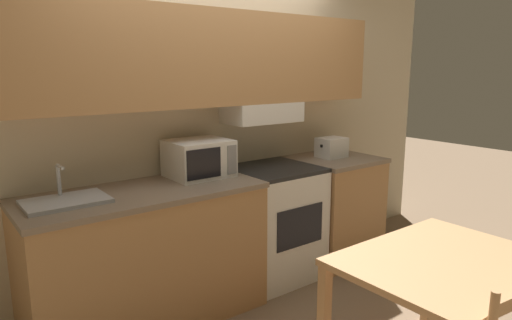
# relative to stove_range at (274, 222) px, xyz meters

# --- Properties ---
(ground_plane) EXTENTS (16.00, 16.00, 0.00)m
(ground_plane) POSITION_rel_stove_range_xyz_m (-0.43, 0.32, -0.46)
(ground_plane) COLOR #7F664C
(wall_back) EXTENTS (5.34, 0.38, 2.55)m
(wall_back) POSITION_rel_stove_range_xyz_m (-0.42, 0.25, 1.05)
(wall_back) COLOR beige
(wall_back) RESTS_ON ground_plane
(lower_counter_main) EXTENTS (1.58, 0.69, 0.93)m
(lower_counter_main) POSITION_rel_stove_range_xyz_m (-1.13, -0.01, 0.00)
(lower_counter_main) COLOR tan
(lower_counter_main) RESTS_ON ground_plane
(lower_counter_right_stub) EXTENTS (0.71, 0.69, 0.93)m
(lower_counter_right_stub) POSITION_rel_stove_range_xyz_m (0.69, -0.01, 0.00)
(lower_counter_right_stub) COLOR tan
(lower_counter_right_stub) RESTS_ON ground_plane
(stove_range) EXTENTS (0.66, 0.64, 0.93)m
(stove_range) POSITION_rel_stove_range_xyz_m (0.00, 0.00, 0.00)
(stove_range) COLOR white
(stove_range) RESTS_ON ground_plane
(microwave) EXTENTS (0.43, 0.38, 0.27)m
(microwave) POSITION_rel_stove_range_xyz_m (-0.63, 0.10, 0.60)
(microwave) COLOR white
(microwave) RESTS_ON lower_counter_main
(toaster) EXTENTS (0.25, 0.20, 0.18)m
(toaster) POSITION_rel_stove_range_xyz_m (0.68, 0.01, 0.55)
(toaster) COLOR white
(toaster) RESTS_ON lower_counter_right_stub
(sink_basin) EXTENTS (0.47, 0.32, 0.22)m
(sink_basin) POSITION_rel_stove_range_xyz_m (-1.61, -0.01, 0.48)
(sink_basin) COLOR #B7BABF
(sink_basin) RESTS_ON lower_counter_main
(dining_table) EXTENTS (1.08, 0.83, 0.73)m
(dining_table) POSITION_rel_stove_range_xyz_m (-0.14, -1.58, 0.17)
(dining_table) COLOR tan
(dining_table) RESTS_ON ground_plane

